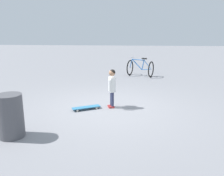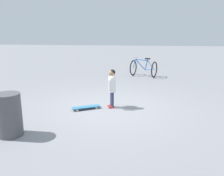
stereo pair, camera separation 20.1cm
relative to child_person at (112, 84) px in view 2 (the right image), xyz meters
The scene contains 5 objects.
ground_plane 0.66m from the child_person, 53.52° to the left, with size 50.00×50.00×0.00m, color gray.
child_person is the anchor object (origin of this frame).
skateboard 0.93m from the child_person, 19.86° to the left, with size 0.76×0.52×0.07m.
bicycle_near 4.68m from the child_person, 101.32° to the right, with size 1.26×1.07×0.85m.
trash_bin 2.74m from the child_person, 47.31° to the left, with size 0.51×0.51×0.88m, color #4C4C51.
Camera 2 is at (-0.78, 6.20, 2.12)m, focal length 38.45 mm.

